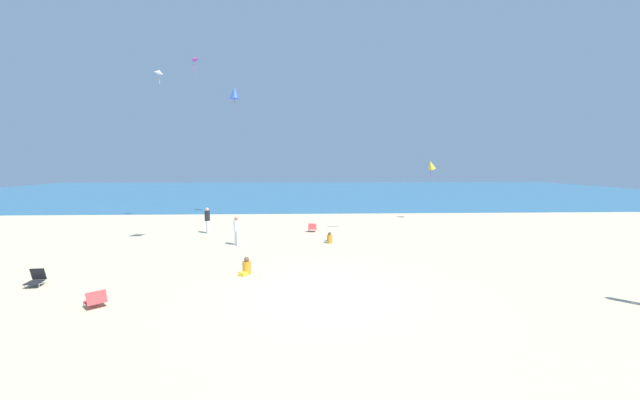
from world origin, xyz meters
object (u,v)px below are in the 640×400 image
person_2 (237,229)px  person_3 (207,219)px  kite_magenta (194,59)px  person_0 (329,239)px  beach_chair_near_camera (96,299)px  person_4 (246,268)px  beach_chair_far_left (313,228)px  beach_chair_far_right (36,279)px  kite_blue (235,93)px  kite_white (159,72)px  kite_yellow (431,165)px

person_2 → person_3: 4.60m
kite_magenta → person_0: bearing=-52.9°
beach_chair_near_camera → person_4: person_4 is taller
beach_chair_far_left → person_2: 6.07m
beach_chair_far_right → kite_blue: kite_blue is taller
beach_chair_far_left → kite_blue: kite_blue is taller
person_3 → kite_white: size_ratio=1.63×
beach_chair_near_camera → person_0: (8.18, 9.60, -0.02)m
beach_chair_far_right → person_0: person_0 is taller
person_2 → kite_magenta: (-6.60, 16.10, 13.58)m
beach_chair_near_camera → person_4: bearing=-92.5°
person_2 → kite_magenta: bearing=68.0°
beach_chair_far_right → person_0: bearing=114.8°
beach_chair_near_camera → beach_chair_far_right: bearing=14.6°
beach_chair_far_left → person_0: bearing=-157.5°
person_2 → person_3: (-2.59, 3.80, 0.05)m
kite_blue → kite_yellow: bearing=-10.1°
kite_blue → kite_magenta: bearing=138.1°
beach_chair_near_camera → kite_yellow: size_ratio=0.54×
person_2 → beach_chair_near_camera: bearing=-151.7°
beach_chair_far_right → kite_white: (-0.90, 15.83, 11.37)m
person_3 → kite_yellow: kite_yellow is taller
kite_magenta → kite_white: size_ratio=1.73×
kite_magenta → kite_white: kite_magenta is taller
beach_chair_near_camera → kite_white: bearing=-28.1°
beach_chair_far_left → person_4: (-3.00, -9.85, -0.01)m
person_0 → kite_magenta: kite_magenta is taller
person_0 → person_4: bearing=117.8°
person_2 → kite_white: size_ratio=1.56×
beach_chair_far_right → kite_magenta: size_ratio=0.40×
beach_chair_far_left → beach_chair_near_camera: (-7.28, -13.32, -0.02)m
beach_chair_far_left → beach_chair_near_camera: bearing=160.3°
person_0 → beach_chair_far_right: bearing=92.3°
beach_chair_far_right → person_4: size_ratio=0.99×
beach_chair_far_right → kite_white: bearing=176.0°
beach_chair_far_left → kite_white: (-11.63, 4.82, 11.36)m
beach_chair_far_right → kite_white: size_ratio=0.69×
person_0 → person_2: bearing=64.7°
beach_chair_far_right → beach_chair_far_left: 15.37m
person_0 → kite_blue: kite_blue is taller
kite_yellow → kite_blue: kite_blue is taller
kite_yellow → kite_blue: (-16.24, 2.89, 6.16)m
beach_chair_far_right → beach_chair_near_camera: 4.15m
beach_chair_far_right → person_0: 13.72m
kite_yellow → kite_blue: 17.61m
person_0 → beach_chair_near_camera: bearing=109.8°
person_3 → kite_blue: kite_blue is taller
beach_chair_near_camera → kite_white: kite_white is taller
person_0 → person_3: size_ratio=0.38×
person_3 → person_0: bearing=-52.9°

